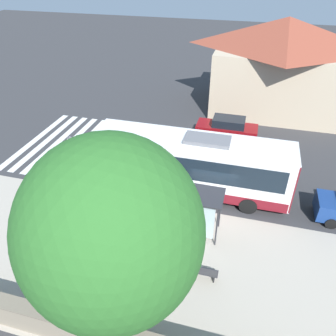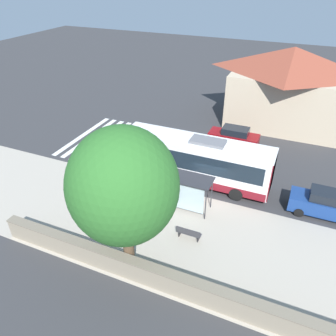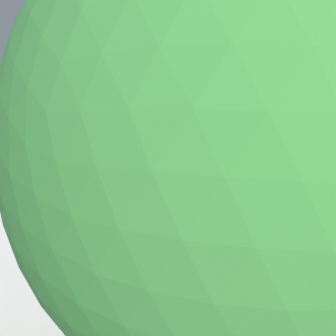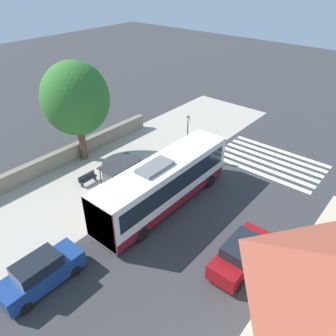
{
  "view_description": "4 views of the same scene",
  "coord_description": "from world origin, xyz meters",
  "px_view_note": "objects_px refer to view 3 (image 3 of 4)",
  "views": [
    {
      "loc": [
        -14.12,
        -1.36,
        12.46
      ],
      "look_at": [
        1.83,
        2.95,
        1.33
      ],
      "focal_mm": 35.0,
      "sensor_mm": 36.0,
      "label": 1
    },
    {
      "loc": [
        -18.87,
        -5.05,
        14.66
      ],
      "look_at": [
        -1.3,
        2.51,
        2.69
      ],
      "focal_mm": 35.0,
      "sensor_mm": 36.0,
      "label": 2
    },
    {
      "loc": [
        -12.44,
        2.33,
        8.11
      ],
      "look_at": [
        -0.79,
        3.65,
        0.97
      ],
      "focal_mm": 45.0,
      "sensor_mm": 36.0,
      "label": 3
    },
    {
      "loc": [
        13.92,
        -12.51,
        14.92
      ],
      "look_at": [
        1.06,
        2.87,
        2.2
      ],
      "focal_mm": 35.0,
      "sensor_mm": 36.0,
      "label": 4
    }
  ],
  "objects_px": {
    "bus_shelter": "(266,160)",
    "bus": "(234,112)",
    "street_lamp_near": "(44,119)",
    "pedestrian": "(91,147)",
    "parked_car_far_lane": "(257,77)",
    "shade_tree": "(235,156)",
    "bench": "(308,272)"
  },
  "relations": [
    {
      "from": "bus",
      "to": "parked_car_far_lane",
      "type": "height_order",
      "value": "bus"
    },
    {
      "from": "pedestrian",
      "to": "shade_tree",
      "type": "xyz_separation_m",
      "value": [
        -8.08,
        -4.46,
        4.49
      ]
    },
    {
      "from": "bus",
      "to": "street_lamp_near",
      "type": "distance_m",
      "value": 6.63
    },
    {
      "from": "shade_tree",
      "to": "bench",
      "type": "bearing_deg",
      "value": -34.25
    },
    {
      "from": "bus_shelter",
      "to": "bus",
      "type": "bearing_deg",
      "value": 12.53
    },
    {
      "from": "bench",
      "to": "parked_car_far_lane",
      "type": "relative_size",
      "value": 0.34
    },
    {
      "from": "bus",
      "to": "pedestrian",
      "type": "relative_size",
      "value": 6.43
    },
    {
      "from": "pedestrian",
      "to": "parked_car_far_lane",
      "type": "distance_m",
      "value": 10.66
    },
    {
      "from": "street_lamp_near",
      "to": "parked_car_far_lane",
      "type": "relative_size",
      "value": 0.93
    },
    {
      "from": "bench",
      "to": "street_lamp_near",
      "type": "distance_m",
      "value": 8.99
    },
    {
      "from": "bus",
      "to": "bus_shelter",
      "type": "bearing_deg",
      "value": -167.47
    },
    {
      "from": "bus",
      "to": "street_lamp_near",
      "type": "xyz_separation_m",
      "value": [
        -2.55,
        6.1,
        0.58
      ]
    },
    {
      "from": "bench",
      "to": "parked_car_far_lane",
      "type": "xyz_separation_m",
      "value": [
        13.27,
        0.41,
        0.44
      ]
    },
    {
      "from": "bus",
      "to": "bus_shelter",
      "type": "xyz_separation_m",
      "value": [
        -3.62,
        -0.8,
        0.14
      ]
    },
    {
      "from": "bus",
      "to": "bench",
      "type": "bearing_deg",
      "value": -164.07
    },
    {
      "from": "parked_car_far_lane",
      "to": "shade_tree",
      "type": "bearing_deg",
      "value": 173.53
    },
    {
      "from": "bus_shelter",
      "to": "parked_car_far_lane",
      "type": "bearing_deg",
      "value": -3.2
    },
    {
      "from": "bus_shelter",
      "to": "parked_car_far_lane",
      "type": "relative_size",
      "value": 0.65
    },
    {
      "from": "bus",
      "to": "parked_car_far_lane",
      "type": "relative_size",
      "value": 2.51
    },
    {
      "from": "bus_shelter",
      "to": "pedestrian",
      "type": "distance_m",
      "value": 6.18
    },
    {
      "from": "shade_tree",
      "to": "bus",
      "type": "bearing_deg",
      "value": -2.9
    },
    {
      "from": "shade_tree",
      "to": "parked_car_far_lane",
      "type": "relative_size",
      "value": 1.87
    },
    {
      "from": "pedestrian",
      "to": "bus_shelter",
      "type": "bearing_deg",
      "value": -109.16
    },
    {
      "from": "pedestrian",
      "to": "parked_car_far_lane",
      "type": "xyz_separation_m",
      "value": [
        8.56,
        -6.34,
        -0.15
      ]
    },
    {
      "from": "pedestrian",
      "to": "street_lamp_near",
      "type": "xyz_separation_m",
      "value": [
        -0.93,
        1.15,
        1.46
      ]
    },
    {
      "from": "bus",
      "to": "shade_tree",
      "type": "height_order",
      "value": "shade_tree"
    },
    {
      "from": "pedestrian",
      "to": "parked_car_far_lane",
      "type": "height_order",
      "value": "parked_car_far_lane"
    },
    {
      "from": "bus_shelter",
      "to": "bench",
      "type": "relative_size",
      "value": 1.93
    },
    {
      "from": "bench",
      "to": "parked_car_far_lane",
      "type": "height_order",
      "value": "parked_car_far_lane"
    },
    {
      "from": "bus",
      "to": "bench",
      "type": "distance_m",
      "value": 6.74
    },
    {
      "from": "bus",
      "to": "bench",
      "type": "height_order",
      "value": "bus"
    },
    {
      "from": "bus",
      "to": "street_lamp_near",
      "type": "relative_size",
      "value": 2.72
    }
  ]
}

